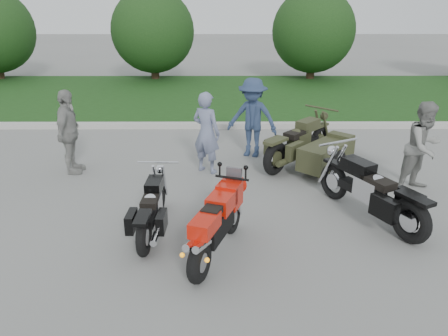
{
  "coord_description": "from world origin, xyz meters",
  "views": [
    {
      "loc": [
        0.02,
        -6.37,
        3.62
      ],
      "look_at": [
        0.05,
        0.76,
        0.8
      ],
      "focal_mm": 35.0,
      "sensor_mm": 36.0,
      "label": 1
    }
  ],
  "objects_px": {
    "person_stripe": "(206,133)",
    "person_grey": "(424,147)",
    "cruiser_left": "(152,211)",
    "sportbike_red": "(216,223)",
    "person_denim": "(252,118)",
    "person_back": "(69,132)",
    "cruiser_right": "(374,194)",
    "cruiser_sidecar": "(313,150)"
  },
  "relations": [
    {
      "from": "person_stripe",
      "to": "person_grey",
      "type": "xyz_separation_m",
      "value": [
        4.25,
        -0.97,
        0.0
      ]
    },
    {
      "from": "cruiser_left",
      "to": "person_grey",
      "type": "relative_size",
      "value": 1.15
    },
    {
      "from": "sportbike_red",
      "to": "person_denim",
      "type": "height_order",
      "value": "person_denim"
    },
    {
      "from": "cruiser_left",
      "to": "person_back",
      "type": "xyz_separation_m",
      "value": [
        -2.14,
        2.65,
        0.51
      ]
    },
    {
      "from": "cruiser_right",
      "to": "person_back",
      "type": "xyz_separation_m",
      "value": [
        -5.84,
        2.24,
        0.42
      ]
    },
    {
      "from": "cruiser_left",
      "to": "person_denim",
      "type": "distance_m",
      "value": 4.18
    },
    {
      "from": "cruiser_sidecar",
      "to": "person_denim",
      "type": "height_order",
      "value": "person_denim"
    },
    {
      "from": "cruiser_sidecar",
      "to": "person_grey",
      "type": "distance_m",
      "value": 2.21
    },
    {
      "from": "cruiser_sidecar",
      "to": "person_denim",
      "type": "relative_size",
      "value": 1.22
    },
    {
      "from": "cruiser_left",
      "to": "cruiser_right",
      "type": "distance_m",
      "value": 3.73
    },
    {
      "from": "person_stripe",
      "to": "person_denim",
      "type": "relative_size",
      "value": 0.95
    },
    {
      "from": "person_grey",
      "to": "person_stripe",
      "type": "bearing_deg",
      "value": 136.85
    },
    {
      "from": "person_stripe",
      "to": "cruiser_right",
      "type": "bearing_deg",
      "value": 172.88
    },
    {
      "from": "sportbike_red",
      "to": "cruiser_left",
      "type": "height_order",
      "value": "sportbike_red"
    },
    {
      "from": "person_stripe",
      "to": "person_grey",
      "type": "bearing_deg",
      "value": -161.83
    },
    {
      "from": "cruiser_sidecar",
      "to": "person_grey",
      "type": "xyz_separation_m",
      "value": [
        1.9,
        -1.05,
        0.43
      ]
    },
    {
      "from": "cruiser_right",
      "to": "cruiser_sidecar",
      "type": "height_order",
      "value": "cruiser_sidecar"
    },
    {
      "from": "cruiser_left",
      "to": "person_grey",
      "type": "height_order",
      "value": "person_grey"
    },
    {
      "from": "cruiser_sidecar",
      "to": "person_stripe",
      "type": "xyz_separation_m",
      "value": [
        -2.35,
        -0.08,
        0.43
      ]
    },
    {
      "from": "cruiser_sidecar",
      "to": "person_back",
      "type": "xyz_separation_m",
      "value": [
        -5.28,
        -0.12,
        0.46
      ]
    },
    {
      "from": "cruiser_right",
      "to": "person_denim",
      "type": "height_order",
      "value": "person_denim"
    },
    {
      "from": "cruiser_left",
      "to": "cruiser_sidecar",
      "type": "relative_size",
      "value": 0.9
    },
    {
      "from": "cruiser_sidecar",
      "to": "person_grey",
      "type": "relative_size",
      "value": 1.29
    },
    {
      "from": "cruiser_sidecar",
      "to": "person_grey",
      "type": "height_order",
      "value": "person_grey"
    },
    {
      "from": "sportbike_red",
      "to": "person_grey",
      "type": "bearing_deg",
      "value": 51.09
    },
    {
      "from": "cruiser_right",
      "to": "cruiser_left",
      "type": "bearing_deg",
      "value": 159.29
    },
    {
      "from": "cruiser_sidecar",
      "to": "person_stripe",
      "type": "bearing_deg",
      "value": -135.28
    },
    {
      "from": "cruiser_right",
      "to": "person_denim",
      "type": "relative_size",
      "value": 1.23
    },
    {
      "from": "person_stripe",
      "to": "person_back",
      "type": "relative_size",
      "value": 0.97
    },
    {
      "from": "cruiser_right",
      "to": "person_stripe",
      "type": "distance_m",
      "value": 3.72
    },
    {
      "from": "cruiser_sidecar",
      "to": "cruiser_right",
      "type": "bearing_deg",
      "value": -33.89
    },
    {
      "from": "cruiser_left",
      "to": "person_denim",
      "type": "bearing_deg",
      "value": 65.49
    },
    {
      "from": "person_stripe",
      "to": "cruiser_left",
      "type": "bearing_deg",
      "value": 104.62
    },
    {
      "from": "cruiser_right",
      "to": "person_stripe",
      "type": "height_order",
      "value": "person_stripe"
    },
    {
      "from": "person_grey",
      "to": "person_denim",
      "type": "bearing_deg",
      "value": 117.79
    },
    {
      "from": "sportbike_red",
      "to": "cruiser_right",
      "type": "xyz_separation_m",
      "value": [
        2.66,
        1.1,
        -0.06
      ]
    },
    {
      "from": "cruiser_left",
      "to": "person_back",
      "type": "distance_m",
      "value": 3.44
    },
    {
      "from": "sportbike_red",
      "to": "person_stripe",
      "type": "xyz_separation_m",
      "value": [
        -0.26,
        3.38,
        0.33
      ]
    },
    {
      "from": "cruiser_left",
      "to": "person_stripe",
      "type": "xyz_separation_m",
      "value": [
        0.79,
        2.69,
        0.48
      ]
    },
    {
      "from": "person_grey",
      "to": "sportbike_red",
      "type": "bearing_deg",
      "value": -179.16
    },
    {
      "from": "person_back",
      "to": "cruiser_left",
      "type": "bearing_deg",
      "value": -140.78
    },
    {
      "from": "cruiser_right",
      "to": "cruiser_sidecar",
      "type": "xyz_separation_m",
      "value": [
        -0.56,
        2.37,
        -0.04
      ]
    }
  ]
}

